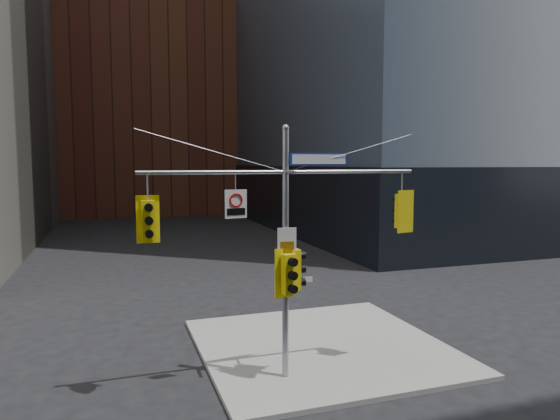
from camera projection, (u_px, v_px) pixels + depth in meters
ground at (312, 414)px, 12.44m from camera, size 160.00×160.00×0.00m
sidewalk_corner at (322, 346)px, 16.84m from camera, size 8.00×8.00×0.15m
podium_ne at (445, 195)px, 51.29m from camera, size 36.40×36.40×6.00m
brick_midrise at (145, 104)px, 65.81m from camera, size 26.00×20.00×28.00m
signal_assembly at (286, 229)px, 13.90m from camera, size 8.00×0.80×7.30m
traffic_light_west_arm at (148, 220)px, 12.69m from camera, size 0.59×0.46×1.24m
traffic_light_east_arm at (402, 211)px, 15.06m from camera, size 0.60×0.54×1.27m
traffic_light_pole_side at (296, 269)px, 14.12m from camera, size 0.44×0.38×1.15m
traffic_light_pole_front at (289, 274)px, 13.77m from camera, size 0.66×0.59×1.39m
street_sign_blade at (319, 159)px, 14.05m from camera, size 1.79×0.18×0.35m
regulatory_sign_arm at (236, 203)px, 13.36m from camera, size 0.62×0.12×0.77m
regulatory_sign_pole at (287, 241)px, 13.82m from camera, size 0.53×0.09×0.69m
street_blade_ew at (300, 280)px, 14.19m from camera, size 0.76×0.09×0.15m
street_blade_ns at (280, 277)px, 14.47m from camera, size 0.06×0.72×0.14m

